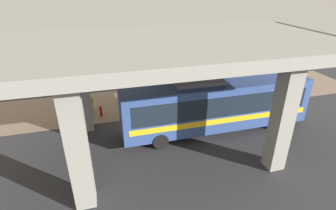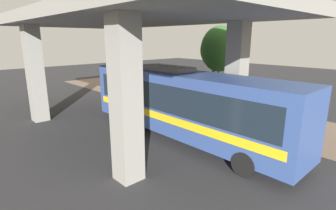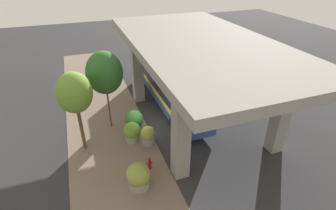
{
  "view_description": "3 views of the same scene",
  "coord_description": "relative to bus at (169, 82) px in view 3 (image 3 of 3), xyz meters",
  "views": [
    {
      "loc": [
        17.4,
        -3.78,
        9.58
      ],
      "look_at": [
        1.52,
        0.57,
        1.62
      ],
      "focal_mm": 28.0,
      "sensor_mm": 36.0,
      "label": 1
    },
    {
      "loc": [
        12.58,
        12.75,
        5.22
      ],
      "look_at": [
        0.89,
        0.16,
        0.86
      ],
      "focal_mm": 28.0,
      "sensor_mm": 36.0,
      "label": 2
    },
    {
      "loc": [
        -4.24,
        -16.06,
        11.83
      ],
      "look_at": [
        1.52,
        -0.09,
        2.0
      ],
      "focal_mm": 28.0,
      "sensor_mm": 36.0,
      "label": 3
    }
  ],
  "objects": [
    {
      "name": "ground_plane",
      "position": [
        -2.92,
        -3.51,
        -2.05
      ],
      "size": [
        80.0,
        80.0,
        0.0
      ],
      "primitive_type": "plane",
      "color": "#2D2D30",
      "rests_on": "ground"
    },
    {
      "name": "sidewalk_strip",
      "position": [
        -5.92,
        -3.51,
        -2.04
      ],
      "size": [
        6.0,
        40.0,
        0.02
      ],
      "color": "#7A6656",
      "rests_on": "ground"
    },
    {
      "name": "overpass",
      "position": [
        1.08,
        -3.51,
        3.8
      ],
      "size": [
        9.4,
        18.14,
        6.68
      ],
      "color": "gray",
      "rests_on": "ground"
    },
    {
      "name": "bus",
      "position": [
        0.0,
        0.0,
        0.0
      ],
      "size": [
        2.69,
        12.75,
        3.78
      ],
      "color": "#334C8C",
      "rests_on": "ground"
    },
    {
      "name": "fire_hydrant",
      "position": [
        -4.06,
        -7.55,
        -1.6
      ],
      "size": [
        0.42,
        0.2,
        0.9
      ],
      "color": "#B21919",
      "rests_on": "ground"
    },
    {
      "name": "planter_front",
      "position": [
        -4.43,
        -4.38,
        -1.27
      ],
      "size": [
        1.23,
        1.23,
        1.55
      ],
      "color": "gray",
      "rests_on": "ground"
    },
    {
      "name": "planter_middle",
      "position": [
        -3.96,
        -3.11,
        -1.22
      ],
      "size": [
        1.41,
        1.41,
        1.7
      ],
      "color": "gray",
      "rests_on": "ground"
    },
    {
      "name": "planter_back",
      "position": [
        -3.43,
        -5.06,
        -1.35
      ],
      "size": [
        1.04,
        1.04,
        1.4
      ],
      "color": "gray",
      "rests_on": "ground"
    },
    {
      "name": "planter_extra",
      "position": [
        -5.06,
        -8.71,
        -1.27
      ],
      "size": [
        1.39,
        1.39,
        1.64
      ],
      "color": "gray",
      "rests_on": "ground"
    },
    {
      "name": "street_tree_near",
      "position": [
        -7.75,
        -4.02,
        2.27
      ],
      "size": [
        2.25,
        2.25,
        5.7
      ],
      "color": "brown",
      "rests_on": "ground"
    },
    {
      "name": "street_tree_far",
      "position": [
        -5.58,
        -1.91,
        2.47
      ],
      "size": [
        2.61,
        2.61,
        6.09
      ],
      "color": "brown",
      "rests_on": "ground"
    }
  ]
}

